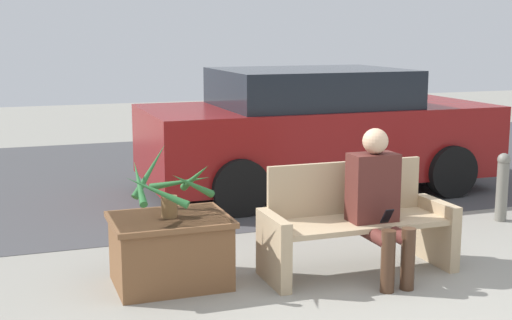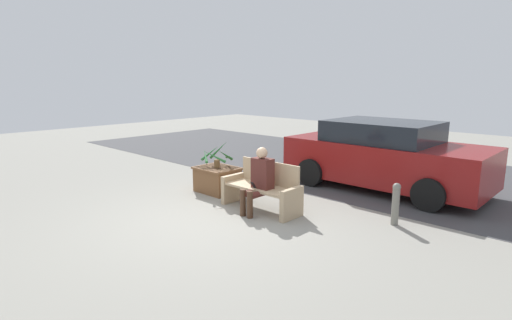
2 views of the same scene
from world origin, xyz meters
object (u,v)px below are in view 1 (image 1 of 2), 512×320
(bench, at_px, (356,224))
(parked_car, at_px, (316,130))
(person_seated, at_px, (378,199))
(potted_plant, at_px, (169,186))
(bollard_post, at_px, (502,185))
(planter_box, at_px, (170,248))

(bench, height_order, parked_car, parked_car)
(bench, xyz_separation_m, person_seated, (0.09, -0.19, 0.23))
(person_seated, relative_size, potted_plant, 1.61)
(bench, bearing_deg, potted_plant, 172.42)
(bench, xyz_separation_m, parked_car, (0.93, 2.82, 0.33))
(potted_plant, bearing_deg, bollard_post, 10.85)
(bench, relative_size, planter_box, 1.74)
(person_seated, bearing_deg, potted_plant, 166.16)
(person_seated, bearing_deg, bollard_post, 27.82)
(person_seated, bearing_deg, parked_car, 74.43)
(person_seated, height_order, bollard_post, person_seated)
(potted_plant, distance_m, bollard_post, 3.61)
(planter_box, height_order, potted_plant, potted_plant)
(planter_box, relative_size, bollard_post, 1.26)
(planter_box, distance_m, parked_car, 3.57)
(parked_car, height_order, bollard_post, parked_car)
(potted_plant, height_order, parked_car, parked_car)
(potted_plant, relative_size, parked_car, 0.17)
(person_seated, relative_size, planter_box, 1.32)
(person_seated, height_order, planter_box, person_seated)
(bench, distance_m, planter_box, 1.46)
(potted_plant, distance_m, parked_car, 3.54)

